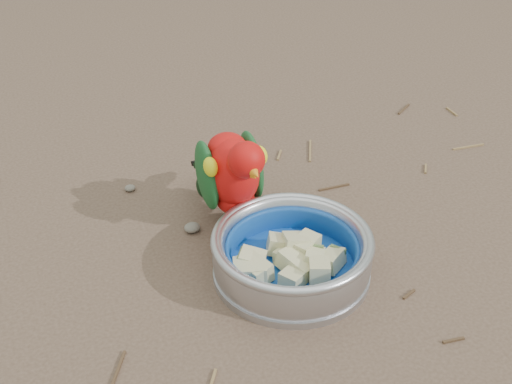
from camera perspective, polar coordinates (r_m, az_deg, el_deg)
name	(u,v)px	position (r m, az deg, el deg)	size (l,w,h in m)	color
ground	(339,306)	(0.88, 6.68, -9.04)	(60.00, 60.00, 0.00)	brown
food_bowl	(291,270)	(0.92, 2.85, -6.24)	(0.20, 0.20, 0.02)	#B2B2BA
bowl_wall	(292,251)	(0.90, 2.90, -4.77)	(0.20, 0.20, 0.04)	#B2B2BA
fruit_wedges	(292,256)	(0.90, 2.89, -5.12)	(0.12, 0.12, 0.03)	beige
lory_parrot	(233,181)	(0.97, -1.85, 0.92)	(0.09, 0.19, 0.15)	red
ground_debris	(321,274)	(0.92, 5.25, -6.53)	(0.90, 0.80, 0.01)	olive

